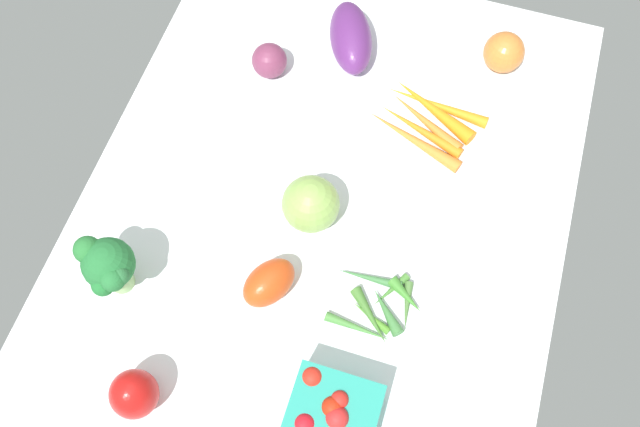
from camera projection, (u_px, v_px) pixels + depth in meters
tablecloth at (320, 221)px, 108.61cm from camera, size 104.00×76.00×2.00cm
bell_pepper_red at (134, 394)px, 92.17cm from camera, size 8.53×8.53×8.08cm
heirloom_tomato_orange at (504, 52)px, 117.26cm from camera, size 7.06×7.06×7.06cm
heirloom_tomato_green at (311, 203)px, 103.93cm from camera, size 8.94×8.94×8.94cm
red_onion_near_basket at (269, 61)px, 117.10cm from camera, size 6.09×6.09×6.09cm
berry_basket at (330, 418)px, 91.14cm from camera, size 11.84×11.84×7.97cm
okra_pile at (381, 306)px, 100.78cm from camera, size 12.02×14.22×1.93cm
eggplant at (351, 38)px, 118.52cm from camera, size 16.61×12.49×7.19cm
carrot_bunch at (426, 120)px, 114.22cm from camera, size 15.67×19.83×2.77cm
roma_tomato at (269, 283)px, 100.10cm from camera, size 10.52×9.41×5.86cm
broccoli_head at (107, 266)px, 96.21cm from camera, size 8.46×9.05×11.70cm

